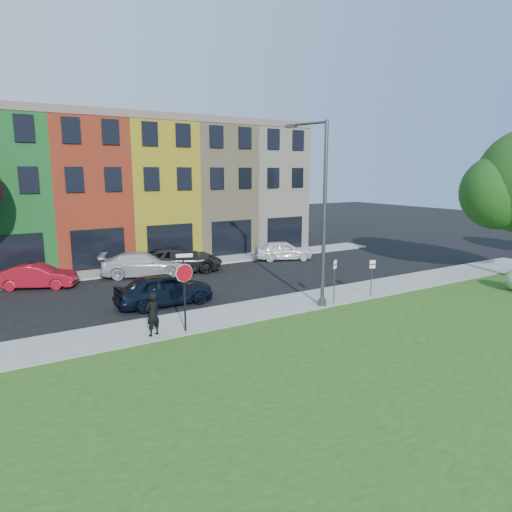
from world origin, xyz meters
TOP-DOWN VIEW (x-y plane):
  - ground at (0.00, 0.00)m, footprint 120.00×120.00m
  - sidewalk_near at (2.00, 3.00)m, footprint 40.00×3.00m
  - sidewalk_far at (-3.00, 15.00)m, footprint 40.00×2.40m
  - rowhouse_block at (-2.50, 21.18)m, footprint 30.00×10.12m
  - stop_sign at (-4.84, 1.98)m, footprint 1.01×0.35m
  - man at (-6.13, 2.18)m, footprint 0.93×0.87m
  - sedan_near at (-4.14, 6.29)m, footprint 1.93×4.77m
  - parked_car_red at (-9.07, 13.27)m, footprint 4.64×5.28m
  - parked_car_silver at (-3.00, 13.07)m, footprint 5.47×6.59m
  - parked_car_dark at (-0.61, 13.19)m, footprint 5.69×7.14m
  - parked_car_white at (7.62, 12.96)m, footprint 4.77×5.47m
  - street_lamp at (2.14, 2.09)m, footprint 0.91×2.53m
  - parking_sign_a at (2.93, 1.89)m, footprint 0.30×0.17m
  - parking_sign_b at (5.45, 1.89)m, footprint 0.31×0.14m

SIDE VIEW (x-z plane):
  - ground at x=0.00m, z-range 0.00..0.00m
  - sidewalk_near at x=2.00m, z-range 0.00..0.12m
  - sidewalk_far at x=-3.00m, z-range 0.00..0.12m
  - parked_car_red at x=-9.07m, z-range 0.00..1.37m
  - parked_car_white at x=7.62m, z-range 0.00..1.44m
  - parked_car_silver at x=-3.00m, z-range 0.00..1.52m
  - parked_car_dark at x=-0.61m, z-range 0.00..1.59m
  - sedan_near at x=-4.14m, z-range 0.00..1.62m
  - man at x=-6.13m, z-range 0.12..1.85m
  - parking_sign_b at x=5.45m, z-range 0.38..2.34m
  - parking_sign_a at x=2.93m, z-range 0.39..2.66m
  - stop_sign at x=-4.84m, z-range 0.81..4.10m
  - street_lamp at x=2.14m, z-range 0.15..8.83m
  - rowhouse_block at x=-2.50m, z-range -0.01..9.99m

